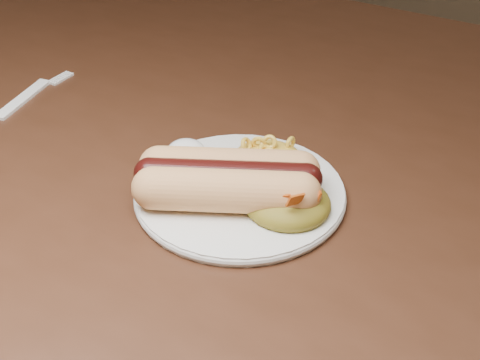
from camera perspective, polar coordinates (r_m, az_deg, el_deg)
The scene contains 7 objects.
table at distance 0.80m, azimuth -0.43°, elevation -1.57°, with size 1.60×0.90×0.75m.
plate at distance 0.64m, azimuth 0.00°, elevation -1.11°, with size 0.20×0.20×0.01m, color white.
hotdog at distance 0.61m, azimuth -1.06°, elevation 0.10°, with size 0.14×0.13×0.04m.
mac_and_cheese at distance 0.67m, azimuth 2.48°, elevation 2.54°, with size 0.07×0.06×0.03m, color yellow.
sour_cream at distance 0.67m, azimuth -4.66°, elevation 2.65°, with size 0.04×0.04×0.02m, color white.
taco_salad at distance 0.61m, azimuth 4.04°, elevation -1.32°, with size 0.08×0.08×0.04m.
fork at distance 0.85m, azimuth -18.04°, elevation 6.61°, with size 0.02×0.16×0.00m, color white.
Camera 1 is at (0.33, -0.55, 1.13)m, focal length 50.00 mm.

